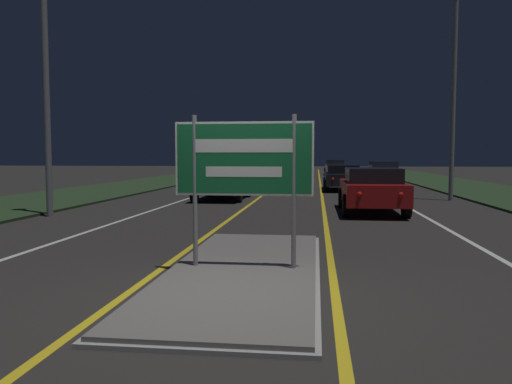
{
  "coord_description": "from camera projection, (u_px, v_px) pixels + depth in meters",
  "views": [
    {
      "loc": [
        1.07,
        -5.98,
        1.76
      ],
      "look_at": [
        0.0,
        2.82,
        1.12
      ],
      "focal_mm": 35.0,
      "sensor_mm": 36.0,
      "label": 1
    }
  ],
  "objects": [
    {
      "name": "centre_line_yellow_right",
      "position": [
        320.0,
        184.0,
        30.77
      ],
      "size": [
        0.12,
        70.0,
        0.01
      ],
      "color": "gold",
      "rests_on": "ground_plane"
    },
    {
      "name": "streetlight_right_near",
      "position": [
        455.0,
        42.0,
        19.29
      ],
      "size": [
        0.59,
        0.59,
        9.02
      ],
      "color": "gray",
      "rests_on": "ground_plane"
    },
    {
      "name": "verge_left",
      "position": [
        121.0,
        188.0,
        27.12
      ],
      "size": [
        5.0,
        100.0,
        0.08
      ],
      "color": "#23381E",
      "rests_on": "ground_plane"
    },
    {
      "name": "verge_right",
      "position": [
        486.0,
        191.0,
        24.84
      ],
      "size": [
        5.0,
        100.0,
        0.08
      ],
      "color": "#23381E",
      "rests_on": "ground_plane"
    },
    {
      "name": "car_receding_0",
      "position": [
        372.0,
        189.0,
        15.47
      ],
      "size": [
        1.9,
        4.32,
        1.39
      ],
      "color": "maroon",
      "rests_on": "ground_plane"
    },
    {
      "name": "edge_line_white_left",
      "position": [
        186.0,
        184.0,
        31.79
      ],
      "size": [
        0.1,
        70.0,
        0.01
      ],
      "color": "silver",
      "rests_on": "ground_plane"
    },
    {
      "name": "car_receding_3",
      "position": [
        335.0,
        167.0,
        46.33
      ],
      "size": [
        1.93,
        4.44,
        1.41
      ],
      "color": "#B7B7BC",
      "rests_on": "ground_plane"
    },
    {
      "name": "edge_line_white_right",
      "position": [
        419.0,
        185.0,
        30.06
      ],
      "size": [
        0.1,
        70.0,
        0.01
      ],
      "color": "silver",
      "rests_on": "ground_plane"
    },
    {
      "name": "median_island",
      "position": [
        244.0,
        270.0,
        7.48
      ],
      "size": [
        2.26,
        6.24,
        0.1
      ],
      "color": "#999993",
      "rests_on": "ground_plane"
    },
    {
      "name": "centre_line_yellow_left",
      "position": [
        278.0,
        184.0,
        31.09
      ],
      "size": [
        0.12,
        70.0,
        0.01
      ],
      "color": "gold",
      "rests_on": "ground_plane"
    },
    {
      "name": "highway_sign",
      "position": [
        244.0,
        164.0,
        7.36
      ],
      "size": [
        2.06,
        0.07,
        2.26
      ],
      "color": "gray",
      "rests_on": "median_island"
    },
    {
      "name": "lane_line_white_right",
      "position": [
        368.0,
        185.0,
        30.43
      ],
      "size": [
        0.12,
        70.0,
        0.01
      ],
      "color": "silver",
      "rests_on": "ground_plane"
    },
    {
      "name": "streetlight_left_near",
      "position": [
        45.0,
        37.0,
        14.13
      ],
      "size": [
        0.45,
        0.45,
        8.44
      ],
      "color": "gray",
      "rests_on": "ground_plane"
    },
    {
      "name": "car_approaching_0",
      "position": [
        223.0,
        180.0,
        20.28
      ],
      "size": [
        1.95,
        4.13,
        1.44
      ],
      "color": "#4C514C",
      "rests_on": "ground_plane"
    },
    {
      "name": "car_receding_2",
      "position": [
        383.0,
        171.0,
        33.73
      ],
      "size": [
        2.04,
        4.33,
        1.39
      ],
      "color": "#B7B7BC",
      "rests_on": "ground_plane"
    },
    {
      "name": "car_approaching_1",
      "position": [
        218.0,
        169.0,
        36.4
      ],
      "size": [
        1.97,
        4.67,
        1.48
      ],
      "color": "maroon",
      "rests_on": "ground_plane"
    },
    {
      "name": "car_receding_1",
      "position": [
        342.0,
        177.0,
        25.57
      ],
      "size": [
        1.87,
        4.64,
        1.31
      ],
      "color": "black",
      "rests_on": "ground_plane"
    },
    {
      "name": "lane_line_white_left",
      "position": [
        232.0,
        184.0,
        31.43
      ],
      "size": [
        0.12,
        70.0,
        0.01
      ],
      "color": "silver",
      "rests_on": "ground_plane"
    },
    {
      "name": "ground_plane",
      "position": [
        229.0,
        298.0,
        6.18
      ],
      "size": [
        160.0,
        160.0,
        0.0
      ],
      "primitive_type": "plane",
      "color": "#282623"
    }
  ]
}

